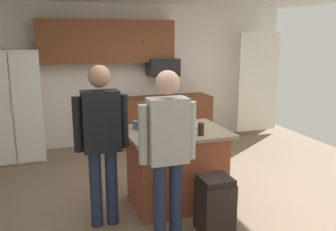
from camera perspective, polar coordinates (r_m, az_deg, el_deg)
floor at (r=4.61m, az=1.86°, el=-13.50°), size 7.04×7.04×0.00m
back_wall at (r=6.87m, az=-6.39°, el=6.44°), size 6.40×0.10×2.60m
french_door_window_panel at (r=7.54m, az=14.11°, el=5.15°), size 0.90×0.06×2.00m
cabinet_run_upper at (r=6.56m, az=-9.61°, el=11.53°), size 2.40×0.38×0.75m
cabinet_run_lower at (r=6.87m, az=-0.74°, el=-0.69°), size 1.80×0.63×0.90m
refrigerator at (r=6.37m, az=-23.27°, el=1.43°), size 0.88×0.76×1.81m
microwave_over_range at (r=6.73m, az=-0.82°, el=7.67°), size 0.56×0.40×0.32m
kitchen_island at (r=4.38m, az=1.28°, el=-8.20°), size 1.19×0.92×0.93m
person_guest_right at (r=3.43m, az=-0.05°, el=-4.89°), size 0.57×0.23×1.72m
person_guest_by_door at (r=3.80m, az=-10.50°, el=-3.13°), size 0.57×0.23×1.74m
mug_blue_stoneware at (r=4.32m, az=-4.99°, el=-1.46°), size 0.13×0.09×0.10m
mug_ceramic_white at (r=4.05m, az=0.85°, el=-2.30°), size 0.13×0.09×0.11m
tumbler_amber at (r=4.19m, az=-4.37°, el=-1.50°), size 0.07×0.07×0.16m
glass_dark_ale at (r=4.03m, az=5.26°, el=-2.16°), size 0.07×0.07×0.14m
glass_pilsner at (r=4.08m, az=3.77°, el=-1.81°), size 0.07×0.07×0.16m
glass_short_whisky at (r=4.35m, az=-3.49°, el=-1.09°), size 0.07×0.07×0.14m
serving_tray at (r=4.32m, az=1.98°, el=-1.83°), size 0.44×0.30×0.04m
trash_bin at (r=3.89m, az=7.44°, el=-13.88°), size 0.34×0.34×0.61m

